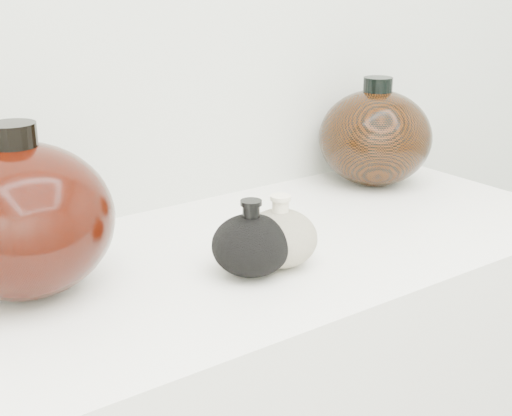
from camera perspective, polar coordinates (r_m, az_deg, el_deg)
black_gourd_vase at (r=0.99m, az=-0.39°, el=-2.95°), size 0.14×0.14×0.11m
cream_gourd_vase at (r=1.02m, az=1.94°, el=-2.37°), size 0.14×0.14×0.11m
left_round_pot at (r=0.97m, az=-18.22°, el=-0.85°), size 0.28×0.28×0.23m
right_round_pot at (r=1.41m, az=9.50°, el=5.61°), size 0.24×0.24×0.21m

